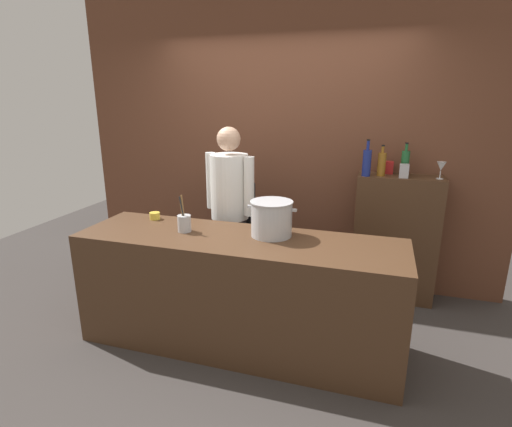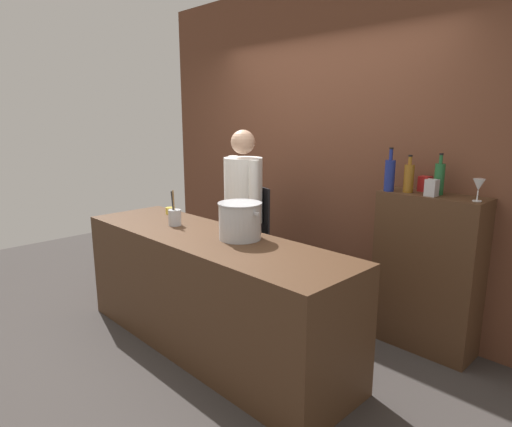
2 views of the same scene
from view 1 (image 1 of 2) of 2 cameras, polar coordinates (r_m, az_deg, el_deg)
ground_plane at (r=3.41m, az=-2.37°, el=-17.84°), size 8.00×8.00×0.00m
brick_back_panel at (r=4.18m, az=3.92°, el=10.65°), size 4.40×0.10×3.00m
prep_counter at (r=3.18m, az=-2.47°, el=-11.10°), size 2.46×0.70×0.90m
bar_cabinet at (r=4.06m, az=19.14°, el=-3.37°), size 0.76×0.32×1.21m
chef at (r=3.67m, az=-3.69°, el=1.32°), size 0.51×0.40×1.66m
stockpot_large at (r=3.00m, az=2.22°, el=-0.71°), size 0.38×0.32×0.27m
utensil_crock at (r=3.15m, az=-10.17°, el=-1.31°), size 0.10×0.10×0.29m
butter_jar at (r=3.53m, az=-14.19°, el=-0.32°), size 0.09×0.09×0.06m
wine_bottle_amber at (r=3.84m, az=17.43°, el=6.76°), size 0.07×0.07×0.28m
wine_bottle_cobalt at (r=3.79m, az=15.48°, el=7.05°), size 0.08×0.08×0.33m
wine_bottle_green at (r=3.91m, az=20.42°, el=6.79°), size 0.07×0.07×0.30m
wine_glass_tall at (r=3.87m, az=24.82°, el=6.04°), size 0.08×0.08×0.15m
spice_tin_red at (r=3.98m, az=18.35°, el=6.23°), size 0.08×0.08×0.12m
spice_tin_silver at (r=3.82m, az=20.29°, el=5.69°), size 0.08×0.08×0.12m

